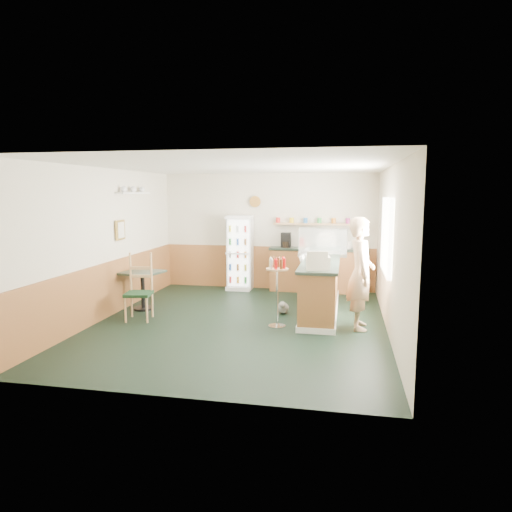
% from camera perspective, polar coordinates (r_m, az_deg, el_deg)
% --- Properties ---
extents(ground, '(6.00, 6.00, 0.00)m').
position_cam_1_polar(ground, '(8.08, -2.08, -8.33)').
color(ground, black).
rests_on(ground, ground).
extents(room_envelope, '(5.04, 6.02, 2.72)m').
position_cam_1_polar(room_envelope, '(8.55, -2.50, 2.98)').
color(room_envelope, beige).
rests_on(room_envelope, ground).
extents(service_counter, '(0.68, 3.01, 1.01)m').
position_cam_1_polar(service_counter, '(8.82, 8.11, -3.92)').
color(service_counter, '#A46635').
rests_on(service_counter, ground).
extents(back_counter, '(2.24, 0.42, 1.69)m').
position_cam_1_polar(back_counter, '(10.51, 7.74, -1.52)').
color(back_counter, '#A46635').
rests_on(back_counter, ground).
extents(drinks_fridge, '(0.57, 0.51, 1.74)m').
position_cam_1_polar(drinks_fridge, '(10.65, -2.03, 0.42)').
color(drinks_fridge, white).
rests_on(drinks_fridge, ground).
extents(display_case, '(0.96, 0.50, 0.54)m').
position_cam_1_polar(display_case, '(9.20, 8.38, 1.73)').
color(display_case, silver).
rests_on(display_case, service_counter).
extents(cash_register, '(0.42, 0.44, 0.22)m').
position_cam_1_polar(cash_register, '(7.56, 7.73, -0.83)').
color(cash_register, beige).
rests_on(cash_register, service_counter).
extents(shopkeeper, '(0.48, 0.65, 1.87)m').
position_cam_1_polar(shopkeeper, '(7.73, 12.96, -2.15)').
color(shopkeeper, tan).
rests_on(shopkeeper, ground).
extents(condiment_stand, '(0.38, 0.38, 1.17)m').
position_cam_1_polar(condiment_stand, '(7.66, 2.67, -3.18)').
color(condiment_stand, silver).
rests_on(condiment_stand, ground).
extents(newspaper_rack, '(0.09, 0.42, 0.84)m').
position_cam_1_polar(newspaper_rack, '(8.79, 5.80, -2.65)').
color(newspaper_rack, black).
rests_on(newspaper_rack, ground).
extents(cafe_table, '(0.81, 0.81, 0.75)m').
position_cam_1_polar(cafe_table, '(9.11, -13.98, -3.26)').
color(cafe_table, black).
rests_on(cafe_table, ground).
extents(cafe_chair, '(0.51, 0.51, 1.19)m').
position_cam_1_polar(cafe_chair, '(8.46, -14.22, -3.50)').
color(cafe_chair, black).
rests_on(cafe_chair, ground).
extents(dog_doorstop, '(0.21, 0.28, 0.26)m').
position_cam_1_polar(dog_doorstop, '(8.63, 3.40, -6.44)').
color(dog_doorstop, gray).
rests_on(dog_doorstop, ground).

